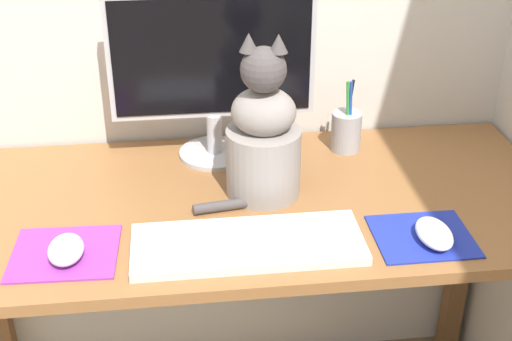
# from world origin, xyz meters

# --- Properties ---
(desk) EXTENTS (1.36, 0.61, 0.73)m
(desk) POSITION_xyz_m (0.00, 0.00, 0.63)
(desk) COLOR brown
(desk) RESTS_ON ground_plane
(monitor) EXTENTS (0.46, 0.17, 0.39)m
(monitor) POSITION_xyz_m (-0.05, 0.21, 0.95)
(monitor) COLOR #B2B2B7
(monitor) RESTS_ON desk
(keyboard) EXTENTS (0.44, 0.17, 0.02)m
(keyboard) POSITION_xyz_m (-0.01, -0.18, 0.74)
(keyboard) COLOR silver
(keyboard) RESTS_ON desk
(mousepad_left) EXTENTS (0.20, 0.18, 0.00)m
(mousepad_left) POSITION_xyz_m (-0.36, -0.16, 0.74)
(mousepad_left) COLOR purple
(mousepad_left) RESTS_ON desk
(mousepad_right) EXTENTS (0.19, 0.17, 0.00)m
(mousepad_right) POSITION_xyz_m (0.33, -0.19, 0.74)
(mousepad_right) COLOR #1E2D9E
(mousepad_right) RESTS_ON desk
(computer_mouse_left) EXTENTS (0.07, 0.10, 0.04)m
(computer_mouse_left) POSITION_xyz_m (-0.35, -0.18, 0.76)
(computer_mouse_left) COLOR white
(computer_mouse_left) RESTS_ON mousepad_left
(computer_mouse_right) EXTENTS (0.07, 0.11, 0.03)m
(computer_mouse_right) POSITION_xyz_m (0.35, -0.20, 0.75)
(computer_mouse_right) COLOR white
(computer_mouse_right) RESTS_ON mousepad_right
(cat) EXTENTS (0.25, 0.19, 0.36)m
(cat) POSITION_xyz_m (0.04, 0.02, 0.87)
(cat) COLOR gray
(cat) RESTS_ON desk
(pen_cup) EXTENTS (0.07, 0.07, 0.18)m
(pen_cup) POSITION_xyz_m (0.27, 0.20, 0.78)
(pen_cup) COLOR #99999E
(pen_cup) RESTS_ON desk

